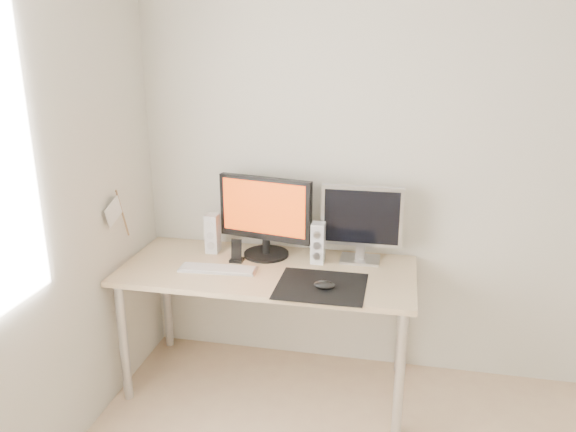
{
  "coord_description": "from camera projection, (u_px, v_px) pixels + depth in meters",
  "views": [
    {
      "loc": [
        -0.24,
        -1.37,
        1.94
      ],
      "look_at": [
        -0.83,
        1.47,
        1.01
      ],
      "focal_mm": 35.0,
      "sensor_mm": 36.0,
      "label": 1
    }
  ],
  "objects": [
    {
      "name": "mouse",
      "position": [
        324.0,
        285.0,
        2.81
      ],
      "size": [
        0.11,
        0.06,
        0.04
      ],
      "primitive_type": "ellipsoid",
      "color": "black",
      "rests_on": "mousepad"
    },
    {
      "name": "wall_back",
      "position": [
        447.0,
        168.0,
        3.07
      ],
      "size": [
        3.5,
        0.0,
        3.5
      ],
      "primitive_type": "plane",
      "rotation": [
        1.57,
        0.0,
        0.0
      ],
      "color": "silver",
      "rests_on": "ground"
    },
    {
      "name": "speaker_right",
      "position": [
        318.0,
        243.0,
        3.11
      ],
      "size": [
        0.07,
        0.09,
        0.23
      ],
      "color": "white",
      "rests_on": "desk"
    },
    {
      "name": "desk",
      "position": [
        267.0,
        281.0,
        3.09
      ],
      "size": [
        1.6,
        0.7,
        0.73
      ],
      "color": "#D1B587",
      "rests_on": "ground"
    },
    {
      "name": "main_monitor",
      "position": [
        265.0,
        214.0,
        3.16
      ],
      "size": [
        0.55,
        0.31,
        0.47
      ],
      "color": "black",
      "rests_on": "desk"
    },
    {
      "name": "speaker_left",
      "position": [
        213.0,
        233.0,
        3.27
      ],
      "size": [
        0.07,
        0.09,
        0.23
      ],
      "color": "silver",
      "rests_on": "desk"
    },
    {
      "name": "mousepad",
      "position": [
        321.0,
        286.0,
        2.84
      ],
      "size": [
        0.45,
        0.4,
        0.0
      ],
      "primitive_type": "cube",
      "color": "black",
      "rests_on": "desk"
    },
    {
      "name": "phone_dock",
      "position": [
        237.0,
        255.0,
        3.15
      ],
      "size": [
        0.07,
        0.06,
        0.13
      ],
      "color": "black",
      "rests_on": "desk"
    },
    {
      "name": "second_monitor",
      "position": [
        362.0,
        220.0,
        3.09
      ],
      "size": [
        0.45,
        0.16,
        0.43
      ],
      "color": "silver",
      "rests_on": "desk"
    },
    {
      "name": "keyboard",
      "position": [
        218.0,
        269.0,
        3.04
      ],
      "size": [
        0.43,
        0.14,
        0.02
      ],
      "color": "#BCBCBF",
      "rests_on": "desk"
    },
    {
      "name": "pennant",
      "position": [
        117.0,
        212.0,
        2.99
      ],
      "size": [
        0.01,
        0.23,
        0.29
      ],
      "color": "#A57F54",
      "rests_on": "wall_left"
    }
  ]
}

